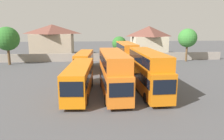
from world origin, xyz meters
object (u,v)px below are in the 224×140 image
(house_terrace_centre, at_px, (149,41))
(tree_behind_wall, at_px, (119,44))
(bus_5, at_px, (110,59))
(tree_left_of_lot, at_px, (7,39))
(bus_4, at_px, (84,60))
(house_terrace_left, at_px, (53,40))
(bus_2, at_px, (114,71))
(bus_1, at_px, (79,78))
(tree_right_of_lot, at_px, (187,38))
(bus_6, at_px, (127,55))
(bus_3, at_px, (148,70))

(house_terrace_centre, relative_size, tree_behind_wall, 1.65)
(bus_5, xyz_separation_m, tree_left_of_lot, (-20.52, 6.84, 3.42))
(bus_4, distance_m, tree_behind_wall, 14.85)
(house_terrace_left, distance_m, tree_behind_wall, 18.33)
(house_terrace_centre, bearing_deg, house_terrace_left, 178.06)
(bus_2, bearing_deg, tree_behind_wall, 169.92)
(bus_1, relative_size, bus_5, 1.07)
(tree_behind_wall, bearing_deg, house_terrace_centre, 34.77)
(bus_1, bearing_deg, tree_right_of_lot, 137.87)
(house_terrace_centre, distance_m, tree_left_of_lot, 34.58)
(tree_behind_wall, height_order, tree_right_of_lot, tree_right_of_lot)
(tree_right_of_lot, bearing_deg, bus_2, -129.84)
(bus_1, relative_size, bus_4, 1.11)
(house_terrace_left, bearing_deg, bus_4, -65.05)
(bus_1, bearing_deg, bus_2, 88.03)
(bus_6, distance_m, tree_behind_wall, 12.60)
(house_terrace_left, distance_m, house_terrace_centre, 25.76)
(bus_1, height_order, tree_right_of_lot, tree_right_of_lot)
(bus_5, bearing_deg, bus_2, -1.70)
(bus_1, relative_size, tree_behind_wall, 2.08)
(bus_2, bearing_deg, bus_3, 94.68)
(bus_2, xyz_separation_m, house_terrace_left, (-13.03, 34.02, 1.43))
(bus_1, distance_m, bus_5, 15.05)
(house_terrace_left, bearing_deg, tree_left_of_lot, -118.57)
(bus_5, height_order, house_terrace_left, house_terrace_left)
(house_terrace_centre, xyz_separation_m, tree_behind_wall, (-8.81, -6.12, -0.26))
(bus_3, xyz_separation_m, bus_5, (-3.50, 14.22, -0.88))
(bus_1, height_order, bus_2, bus_2)
(house_terrace_centre, distance_m, tree_right_of_lot, 12.30)
(house_terrace_left, bearing_deg, bus_2, -69.05)
(bus_1, xyz_separation_m, house_terrace_left, (-9.03, 33.62, 2.25))
(bus_2, height_order, bus_4, bus_2)
(bus_2, relative_size, house_terrace_centre, 1.20)
(bus_2, xyz_separation_m, tree_left_of_lot, (-19.83, 21.53, 2.54))
(house_terrace_left, relative_size, tree_behind_wall, 1.98)
(house_terrace_centre, bearing_deg, bus_3, -104.62)
(bus_2, xyz_separation_m, house_terrace_centre, (12.72, 33.15, 1.22))
(house_terrace_left, relative_size, tree_left_of_lot, 1.39)
(bus_6, bearing_deg, tree_right_of_lot, 116.67)
(bus_2, relative_size, bus_6, 1.05)
(tree_behind_wall, bearing_deg, bus_2, -98.23)
(bus_4, xyz_separation_m, house_terrace_left, (-9.03, 19.41, 2.38))
(bus_5, bearing_deg, tree_right_of_lot, 114.43)
(bus_3, height_order, bus_6, bus_3)
(bus_4, bearing_deg, bus_5, 95.98)
(bus_2, bearing_deg, bus_4, -166.56)
(tree_behind_wall, bearing_deg, bus_1, -106.54)
(tree_left_of_lot, bearing_deg, bus_2, -47.37)
(tree_right_of_lot, bearing_deg, bus_3, -123.51)
(bus_6, bearing_deg, bus_1, -30.52)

